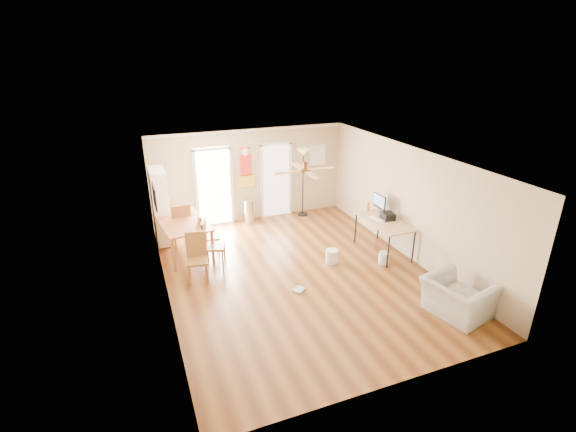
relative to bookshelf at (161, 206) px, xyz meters
name	(u,v)px	position (x,y,z in m)	size (l,w,h in m)	color
floor	(298,274)	(2.54, -2.83, -0.95)	(7.00, 7.00, 0.00)	brown
ceiling	(299,158)	(2.54, -2.83, 1.65)	(5.50, 7.00, 0.00)	silver
wall_back	(250,175)	(2.54, 0.67, 0.35)	(5.50, 0.04, 2.60)	beige
wall_front	(398,311)	(2.54, -6.33, 0.35)	(5.50, 0.04, 2.60)	beige
wall_left	(162,240)	(-0.21, -2.83, 0.35)	(0.04, 7.00, 2.60)	beige
wall_right	(408,203)	(5.29, -2.83, 0.35)	(0.04, 7.00, 2.60)	beige
crown_molding	(299,160)	(2.54, -2.83, 1.61)	(5.50, 7.00, 0.08)	white
kitchen_doorway	(214,188)	(1.49, 0.66, 0.10)	(0.90, 0.10, 2.10)	white
bathroom_doorway	(276,181)	(3.29, 0.66, 0.10)	(0.80, 0.10, 2.10)	white
wall_decal	(246,167)	(2.41, 0.65, 0.60)	(0.46, 0.03, 1.10)	red
ac_grille	(317,155)	(4.59, 0.64, 0.75)	(0.50, 0.04, 0.60)	white
framed_poster	(154,196)	(-0.19, -1.43, 0.75)	(0.04, 0.66, 0.48)	black
ceiling_fan	(305,171)	(2.54, -3.13, 1.48)	(1.24, 1.24, 0.20)	#593819
bookshelf	(161,206)	(0.00, 0.00, 0.00)	(0.38, 0.86, 1.91)	white
dining_table	(184,238)	(0.39, -0.92, -0.53)	(1.01, 1.68, 0.84)	#995C31
dining_chair_right_a	(209,235)	(0.94, -1.18, -0.44)	(0.42, 0.42, 1.03)	#AA6936
dining_chair_right_b	(214,244)	(0.94, -1.78, -0.41)	(0.45, 0.45, 1.09)	#A46334
dining_chair_near	(197,258)	(0.46, -2.30, -0.43)	(0.43, 0.43, 1.05)	#935F2F
dining_chair_far	(181,225)	(0.39, -0.42, -0.39)	(0.46, 0.46, 1.12)	#975830
trash_can	(249,211)	(2.39, 0.39, -0.62)	(0.31, 0.31, 0.66)	#B3B4B6
torchiere_lamp	(303,183)	(4.01, 0.36, 0.04)	(0.38, 0.38, 1.99)	black
computer_desk	(383,237)	(4.86, -2.58, -0.55)	(0.76, 1.52, 0.81)	tan
imac	(379,204)	(5.01, -2.08, 0.10)	(0.07, 0.51, 0.48)	black
keyboard	(376,219)	(4.74, -2.41, -0.13)	(0.14, 0.44, 0.02)	white
printer	(388,216)	(4.99, -2.50, -0.06)	(0.27, 0.32, 0.16)	black
orange_bottle	(368,206)	(4.84, -1.86, -0.02)	(0.08, 0.08, 0.23)	orange
wastebasket_a	(332,256)	(3.47, -2.63, -0.79)	(0.28, 0.28, 0.32)	silver
wastebasket_b	(384,258)	(4.56, -3.10, -0.81)	(0.24, 0.24, 0.28)	silver
floor_cloth	(299,290)	(2.30, -3.45, -0.94)	(0.25, 0.20, 0.04)	#A09F9B
armchair	(457,298)	(4.69, -5.26, -0.60)	(1.09, 0.95, 0.71)	#A9A9A4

